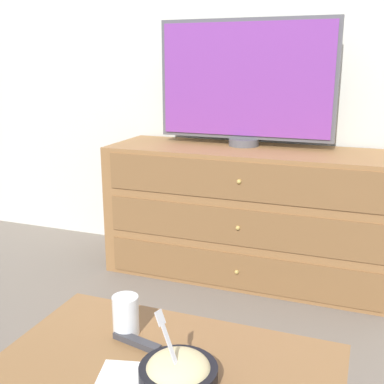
{
  "coord_description": "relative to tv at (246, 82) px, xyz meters",
  "views": [
    {
      "loc": [
        0.61,
        -2.83,
        1.2
      ],
      "look_at": [
        0.08,
        -1.41,
        0.79
      ],
      "focal_mm": 45.0,
      "sensor_mm": 36.0,
      "label": 1
    }
  ],
  "objects": [
    {
      "name": "ground_plane",
      "position": [
        0.06,
        0.19,
        -1.1
      ],
      "size": [
        12.0,
        12.0,
        0.0
      ],
      "primitive_type": "plane",
      "color": "#70665B"
    },
    {
      "name": "wall_back",
      "position": [
        0.06,
        0.21,
        0.2
      ],
      "size": [
        12.0,
        0.05,
        2.6
      ],
      "color": "silver",
      "rests_on": "ground_plane"
    },
    {
      "name": "dresser",
      "position": [
        0.07,
        -0.09,
        -0.72
      ],
      "size": [
        1.61,
        0.52,
        0.74
      ],
      "color": "olive",
      "rests_on": "ground_plane"
    },
    {
      "name": "tv",
      "position": [
        0.0,
        0.0,
        0.0
      ],
      "size": [
        0.99,
        0.17,
        0.69
      ],
      "color": "#515156",
      "rests_on": "dresser"
    },
    {
      "name": "coffee_table",
      "position": [
        0.22,
        -1.62,
        -0.73
      ],
      "size": [
        0.9,
        0.49,
        0.43
      ],
      "color": "olive",
      "rests_on": "ground_plane"
    },
    {
      "name": "takeout_bowl",
      "position": [
        0.28,
        -1.69,
        -0.63
      ],
      "size": [
        0.2,
        0.2,
        0.2
      ],
      "color": "black",
      "rests_on": "coffee_table"
    },
    {
      "name": "drink_cup",
      "position": [
        0.05,
        -1.54,
        -0.61
      ],
      "size": [
        0.08,
        0.08,
        0.12
      ],
      "color": "white",
      "rests_on": "coffee_table"
    },
    {
      "name": "napkin",
      "position": [
        0.16,
        -1.73,
        -0.66
      ],
      "size": [
        0.19,
        0.19,
        0.0
      ],
      "color": "white",
      "rests_on": "coffee_table"
    },
    {
      "name": "remote_control",
      "position": [
        0.11,
        -1.58,
        -0.65
      ],
      "size": [
        0.16,
        0.06,
        0.02
      ],
      "color": "#38383D",
      "rests_on": "coffee_table"
    }
  ]
}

